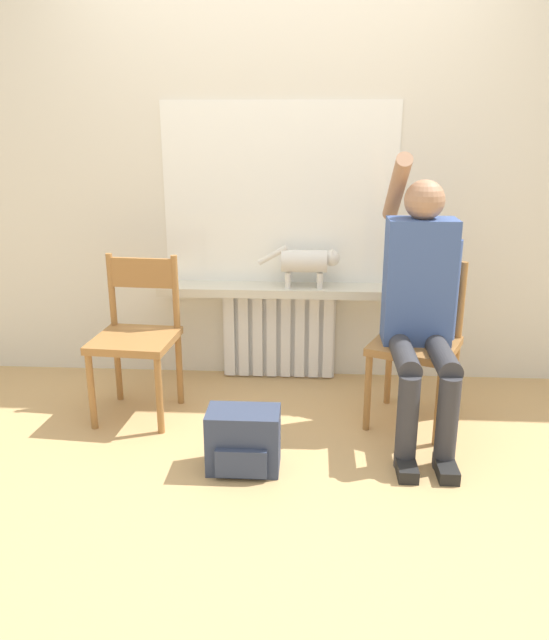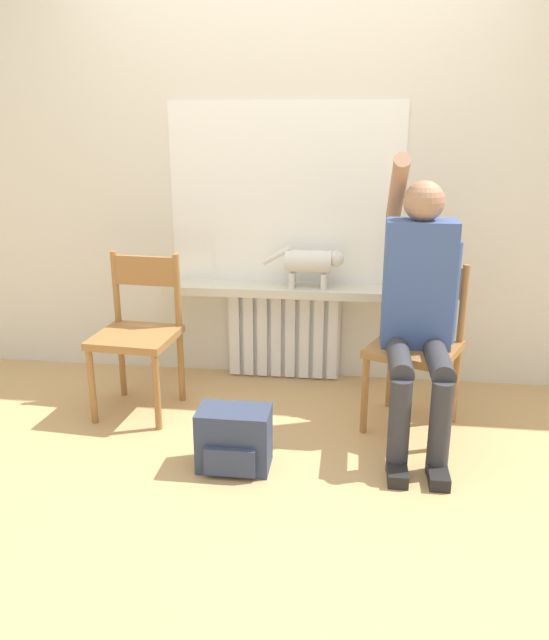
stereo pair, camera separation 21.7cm
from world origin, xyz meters
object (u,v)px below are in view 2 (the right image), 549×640
at_px(chair_left, 138,332).
at_px(cat, 311,262).
at_px(chair_right, 417,344).
at_px(person, 419,302).
at_px(backpack, 234,439).

distance_m(chair_left, cat, 1.07).
distance_m(chair_left, chair_right, 1.48).
bearing_deg(person, chair_left, 175.46).
distance_m(person, cat, 0.83).
relative_size(chair_left, person, 0.61).
height_order(chair_left, cat, chair_left).
distance_m(chair_right, backpack, 1.06).
relative_size(chair_left, chair_right, 1.00).
xyz_separation_m(chair_left, backpack, (0.63, -0.56, -0.31)).
relative_size(chair_left, cat, 1.78).
xyz_separation_m(person, backpack, (-0.84, -0.44, -0.56)).
height_order(chair_right, cat, chair_right).
distance_m(chair_left, person, 1.50).
relative_size(chair_right, person, 0.61).
relative_size(person, backpack, 4.23).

